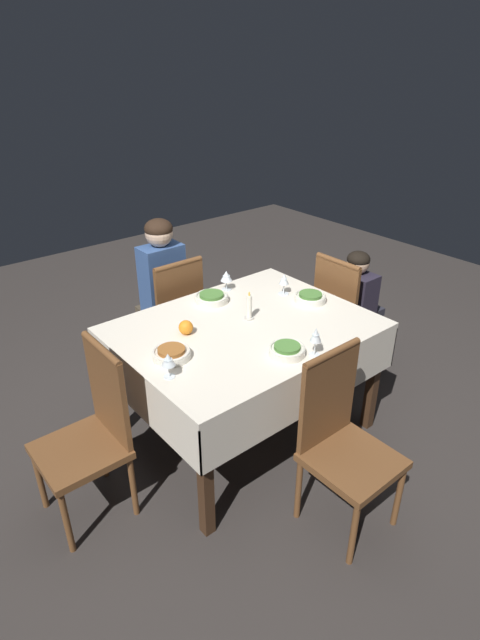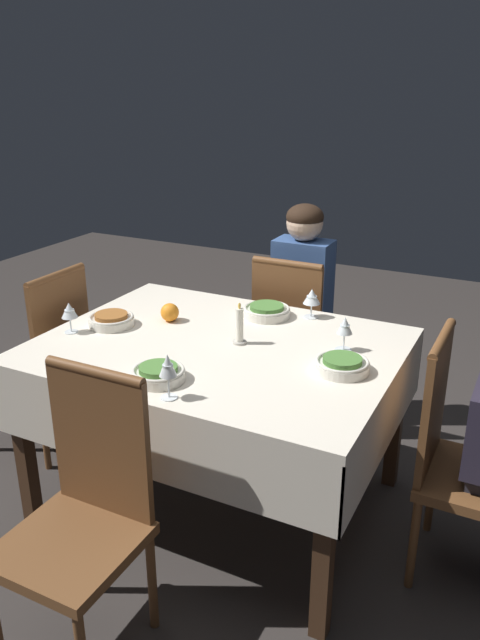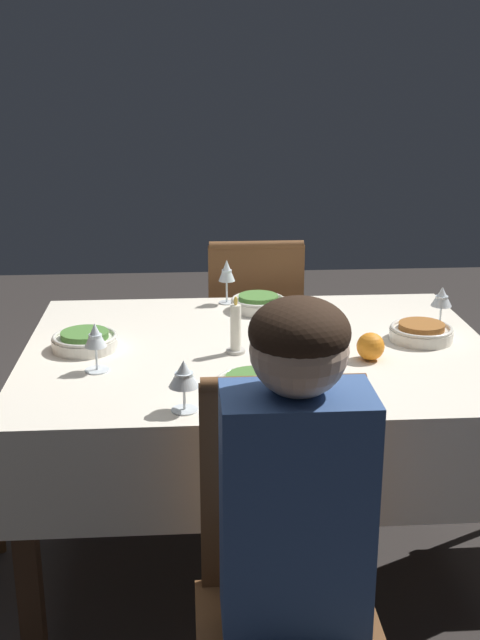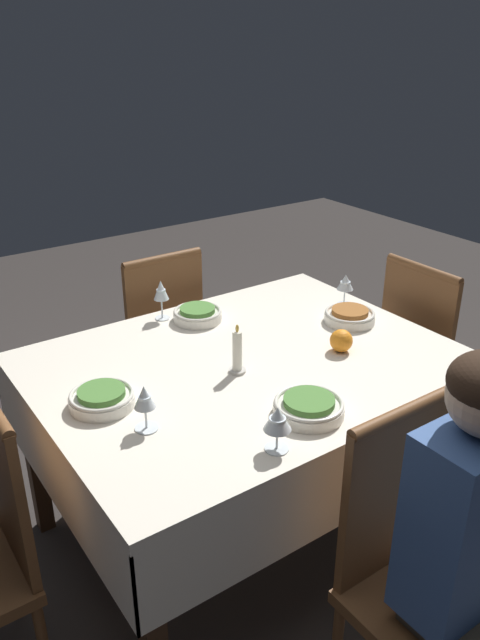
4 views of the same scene
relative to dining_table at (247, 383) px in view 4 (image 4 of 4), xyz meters
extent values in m
plane|color=#332D2B|center=(0.00, 0.00, -0.69)|extent=(8.00, 8.00, 0.00)
cube|color=silver|center=(0.00, 0.00, 0.07)|extent=(1.45, 1.11, 0.04)
cube|color=silver|center=(0.00, 0.55, -0.08)|extent=(1.45, 0.01, 0.26)
cube|color=silver|center=(0.00, -0.55, -0.08)|extent=(1.45, 0.01, 0.26)
cube|color=silver|center=(0.72, 0.00, -0.08)|extent=(0.01, 1.11, 0.26)
cube|color=silver|center=(-0.72, 0.00, -0.08)|extent=(0.01, 1.11, 0.26)
cube|color=#3D2616|center=(0.65, 0.49, -0.32)|extent=(0.06, 0.06, 0.74)
cube|color=#3D2616|center=(-0.65, 0.49, -0.32)|extent=(0.06, 0.06, 0.74)
cube|color=#3D2616|center=(0.65, -0.49, -0.32)|extent=(0.06, 0.06, 0.74)
cube|color=#3D2616|center=(-0.65, -0.49, -0.32)|extent=(0.06, 0.06, 0.74)
cube|color=brown|center=(0.01, 0.89, -0.27)|extent=(0.41, 0.41, 0.04)
cube|color=brown|center=(0.01, 0.70, 0.00)|extent=(0.38, 0.03, 0.51)
cylinder|color=brown|center=(0.01, 0.70, 0.26)|extent=(0.37, 0.04, 0.04)
cylinder|color=brown|center=(-0.17, 0.71, -0.49)|extent=(0.03, 0.03, 0.39)
cube|color=brown|center=(0.87, 0.05, 0.00)|extent=(0.03, 0.38, 0.51)
cylinder|color=brown|center=(0.88, -0.13, -0.49)|extent=(0.03, 0.03, 0.39)
cube|color=brown|center=(-1.06, 0.02, -0.27)|extent=(0.41, 0.41, 0.04)
cube|color=brown|center=(-0.87, 0.02, 0.00)|extent=(0.03, 0.38, 0.51)
cylinder|color=brown|center=(-0.87, 0.02, 0.26)|extent=(0.04, 0.37, 0.04)
cylinder|color=brown|center=(-1.24, -0.15, -0.49)|extent=(0.03, 0.03, 0.39)
cylinder|color=brown|center=(-0.88, 0.20, -0.49)|extent=(0.03, 0.03, 0.39)
cylinder|color=brown|center=(-0.88, -0.15, -0.49)|extent=(0.03, 0.03, 0.39)
cube|color=brown|center=(-0.05, -0.89, -0.27)|extent=(0.41, 0.41, 0.04)
cube|color=brown|center=(-0.05, -0.70, 0.00)|extent=(0.38, 0.03, 0.51)
cylinder|color=brown|center=(-0.05, -0.70, 0.26)|extent=(0.37, 0.04, 0.04)
cylinder|color=brown|center=(-0.23, -1.07, -0.49)|extent=(0.03, 0.03, 0.39)
cylinder|color=brown|center=(0.12, -1.07, -0.49)|extent=(0.03, 0.03, 0.39)
cylinder|color=brown|center=(-0.23, -0.71, -0.49)|extent=(0.03, 0.03, 0.39)
cylinder|color=brown|center=(0.12, -0.71, -0.49)|extent=(0.03, 0.03, 0.39)
cube|color=#4C4233|center=(0.01, 1.01, -0.22)|extent=(0.24, 0.31, 0.06)
cube|color=#38568E|center=(0.01, 0.92, 0.07)|extent=(0.30, 0.18, 0.52)
cylinder|color=silver|center=(0.05, 0.38, 0.11)|extent=(0.21, 0.21, 0.04)
torus|color=silver|center=(0.05, 0.38, 0.13)|extent=(0.21, 0.21, 0.01)
cylinder|color=#4C7F38|center=(0.05, 0.38, 0.14)|extent=(0.15, 0.15, 0.02)
cylinder|color=white|center=(0.23, 0.46, 0.09)|extent=(0.07, 0.07, 0.00)
cylinder|color=white|center=(0.23, 0.46, 0.13)|extent=(0.01, 0.01, 0.06)
cone|color=white|center=(0.23, 0.46, 0.19)|extent=(0.08, 0.08, 0.07)
cylinder|color=white|center=(0.23, 0.46, 0.18)|extent=(0.05, 0.05, 0.03)
cylinder|color=silver|center=(0.54, -0.02, 0.11)|extent=(0.20, 0.20, 0.04)
torus|color=silver|center=(0.54, -0.02, 0.13)|extent=(0.20, 0.20, 0.01)
cylinder|color=#4C7F38|center=(0.54, -0.02, 0.14)|extent=(0.15, 0.15, 0.02)
cylinder|color=white|center=(0.48, 0.17, 0.09)|extent=(0.07, 0.07, 0.00)
cylinder|color=white|center=(0.48, 0.17, 0.13)|extent=(0.01, 0.01, 0.07)
cone|color=white|center=(0.48, 0.17, 0.20)|extent=(0.06, 0.06, 0.07)
cylinder|color=white|center=(0.48, 0.17, 0.19)|extent=(0.04, 0.04, 0.03)
cylinder|color=silver|center=(-0.52, -0.03, 0.11)|extent=(0.20, 0.20, 0.04)
torus|color=silver|center=(-0.52, -0.03, 0.13)|extent=(0.20, 0.20, 0.01)
cylinder|color=#995B28|center=(-0.52, -0.03, 0.14)|extent=(0.14, 0.14, 0.02)
cylinder|color=white|center=(-0.62, -0.17, 0.09)|extent=(0.06, 0.06, 0.00)
cylinder|color=white|center=(-0.62, -0.17, 0.13)|extent=(0.01, 0.01, 0.06)
cone|color=white|center=(-0.62, -0.17, 0.19)|extent=(0.07, 0.07, 0.07)
cylinder|color=white|center=(-0.62, -0.17, 0.18)|extent=(0.04, 0.04, 0.03)
cylinder|color=silver|center=(-0.03, -0.39, 0.11)|extent=(0.19, 0.19, 0.04)
torus|color=silver|center=(-0.03, -0.39, 0.13)|extent=(0.19, 0.19, 0.01)
cylinder|color=#4C7F38|center=(-0.03, -0.39, 0.14)|extent=(0.14, 0.14, 0.02)
cylinder|color=white|center=(0.07, -0.48, 0.09)|extent=(0.06, 0.06, 0.00)
cylinder|color=white|center=(0.07, -0.48, 0.13)|extent=(0.01, 0.01, 0.08)
cone|color=white|center=(0.07, -0.48, 0.21)|extent=(0.06, 0.06, 0.08)
cylinder|color=white|center=(0.07, -0.48, 0.20)|extent=(0.04, 0.04, 0.04)
cylinder|color=beige|center=(0.08, 0.05, 0.10)|extent=(0.06, 0.06, 0.01)
cylinder|color=white|center=(0.08, 0.05, 0.17)|extent=(0.03, 0.03, 0.14)
ellipsoid|color=#F9C64C|center=(0.08, 0.05, 0.25)|extent=(0.01, 0.01, 0.03)
sphere|color=orange|center=(-0.32, 0.13, 0.13)|extent=(0.08, 0.08, 0.08)
camera|label=1|loc=(-1.65, -1.95, 1.48)|focal=28.00mm
camera|label=2|loc=(1.14, -2.06, 1.10)|focal=35.00mm
camera|label=3|loc=(0.22, 2.33, 0.93)|focal=45.00mm
camera|label=4|loc=(1.12, 1.56, 1.13)|focal=35.00mm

